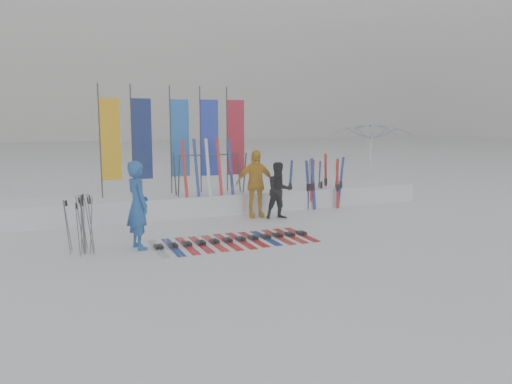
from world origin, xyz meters
name	(u,v)px	position (x,y,z in m)	size (l,w,h in m)	color
ground	(275,246)	(0.00, 0.00, 0.00)	(120.00, 120.00, 0.00)	white
snow_bank	(212,202)	(0.00, 4.60, 0.30)	(14.00, 1.60, 0.60)	white
person_blue	(138,205)	(-2.84, 0.99, 0.97)	(0.70, 0.46, 1.93)	#1C53A6
person_black	(279,191)	(1.42, 2.82, 0.81)	(0.78, 0.61, 1.61)	black
person_yellow	(255,184)	(0.90, 3.33, 0.98)	(1.14, 0.48, 1.95)	#E1A20E
tent_canopy	(372,159)	(6.30, 5.28, 1.38)	(3.01, 3.07, 2.76)	white
ski_row	(234,240)	(-0.71, 0.77, 0.04)	(3.69, 1.70, 0.07)	#B4B7BB
pole_cluster	(82,225)	(-4.00, 1.04, 0.60)	(0.59, 0.71, 1.25)	#595B60
feather_flags	(176,139)	(-1.04, 4.78, 2.24)	(4.34, 0.29, 3.20)	#383A3F
ski_rack	(210,168)	(-0.19, 4.20, 1.38)	(2.04, 0.80, 1.23)	#383A3F
upright_skis	(320,183)	(3.38, 3.94, 0.79)	(1.62, 0.90, 1.69)	red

